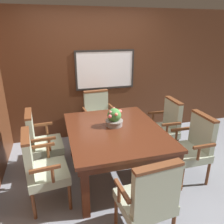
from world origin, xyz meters
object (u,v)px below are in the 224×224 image
Objects in this scene: chair_right_near at (193,145)px; potted_plant at (114,118)px; chair_head_near at (149,198)px; dining_table at (115,135)px; chair_left_near at (41,167)px; chair_head_far at (98,114)px; chair_left_far at (41,140)px; chair_right_far at (165,125)px.

potted_plant is at bearing -115.70° from chair_right_near.
dining_table is at bearing -94.81° from chair_head_near.
chair_head_near is 1.31m from chair_left_near.
chair_head_far is 1.00× the size of chair_left_near.
chair_right_near is at bearing -19.91° from dining_table.
chair_head_near is (0.01, -1.16, -0.12)m from dining_table.
potted_plant reaches higher than chair_head_far.
chair_right_near is at bearing -96.30° from chair_left_near.
chair_left_far is 1.00× the size of chair_right_far.
potted_plant is (0.02, 1.27, 0.33)m from chair_head_near.
chair_right_near is 1.00× the size of chair_left_near.
chair_left_near is (-1.03, 0.82, 0.00)m from chair_head_near.
potted_plant is at bearing 77.95° from dining_table.
potted_plant is (-1.03, 0.48, 0.33)m from chair_right_near.
chair_head_far is at bearing 89.97° from dining_table.
chair_head_near and chair_right_near have the same top height.
potted_plant is at bearing -107.55° from chair_left_far.
chair_left_near is (-2.03, -0.70, 0.00)m from chair_right_far.
chair_head_far is 1.87m from chair_right_near.
dining_table is at bearing -69.40° from chair_right_far.
chair_right_near is (2.09, -0.74, 0.00)m from chair_left_far.
dining_table is 1.08m from chair_right_far.
potted_plant reaches higher than chair_left_near.
chair_head_near is at bearing -32.40° from chair_right_far.
chair_left_far is at bearing -110.01° from chair_right_near.
potted_plant is (1.04, 0.45, 0.33)m from chair_left_near.
chair_head_near is at bearing -89.75° from dining_table.
chair_right_near is (1.05, -1.54, 0.00)m from chair_head_far.
dining_table is 1.65× the size of chair_right_near.
potted_plant is at bearing -95.84° from chair_head_near.
chair_head_near is 1.85m from chair_left_far.
chair_left_far and chair_right_far have the same top height.
chair_right_far is at bearing 14.50° from potted_plant.
chair_left_far is at bearing 160.74° from dining_table.
chair_head_near is 3.60× the size of potted_plant.
dining_table is at bearing -76.67° from chair_left_near.
potted_plant reaches higher than chair_head_near.
chair_right_far is at bearing -76.19° from chair_left_near.
dining_table is 1.12m from chair_right_near.
chair_right_far is (1.01, 0.36, -0.12)m from dining_table.
potted_plant is at bearing -72.03° from chair_left_near.
chair_right_far is at bearing -177.37° from chair_right_near.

